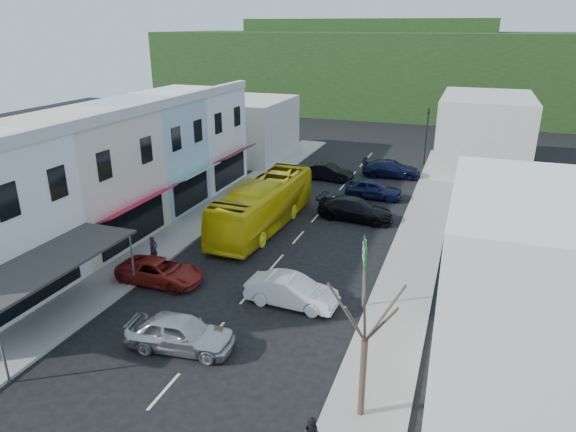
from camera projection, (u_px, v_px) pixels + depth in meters
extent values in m
plane|color=black|center=(249.00, 294.00, 26.57)|extent=(120.00, 120.00, 0.00)
cube|color=gray|center=(211.00, 213.00, 37.73)|extent=(3.00, 52.00, 0.15)
cube|color=gray|center=(419.00, 240.00, 32.99)|extent=(3.00, 52.00, 0.15)
cube|color=#5C2016|center=(29.00, 260.00, 23.31)|extent=(1.30, 7.65, 0.08)
cube|color=beige|center=(82.00, 181.00, 31.76)|extent=(7.00, 8.00, 8.00)
cube|color=#A7162A|center=(140.00, 203.00, 30.80)|extent=(1.30, 6.80, 0.08)
cube|color=#98B6C5|center=(147.00, 156.00, 37.94)|extent=(7.00, 6.00, 8.00)
cube|color=#195926|center=(197.00, 173.00, 36.97)|extent=(1.30, 5.10, 0.08)
cube|color=silver|center=(192.00, 138.00, 43.67)|extent=(7.00, 7.00, 8.00)
cube|color=#5C2016|center=(236.00, 153.00, 42.70)|extent=(1.30, 5.95, 0.08)
cube|color=silver|center=(563.00, 310.00, 17.37)|extent=(8.00, 9.00, 8.00)
cube|color=#B7B2A8|center=(247.00, 128.00, 53.12)|extent=(8.00, 10.00, 6.00)
cube|color=#B7B2A8|center=(484.00, 133.00, 48.32)|extent=(8.00, 12.00, 7.00)
cube|color=#193212|center=(412.00, 72.00, 80.90)|extent=(80.00, 24.00, 12.00)
cube|color=#193212|center=(370.00, 44.00, 87.32)|extent=(40.00, 16.00, 8.00)
imported|color=yellow|center=(264.00, 206.00, 34.76)|extent=(2.90, 11.68, 3.10)
imported|color=#BABABF|center=(180.00, 334.00, 21.85)|extent=(4.58, 2.29, 1.40)
imported|color=silver|center=(292.00, 292.00, 25.30)|extent=(4.47, 1.99, 1.40)
imported|color=maroon|center=(160.00, 271.00, 27.53)|extent=(4.63, 1.98, 1.40)
imported|color=black|center=(355.00, 210.00, 36.47)|extent=(4.62, 2.16, 1.40)
imported|color=black|center=(374.00, 190.00, 40.98)|extent=(4.45, 1.93, 1.40)
imported|color=black|center=(328.00, 172.00, 45.81)|extent=(4.56, 2.23, 1.40)
imported|color=black|center=(391.00, 169.00, 46.77)|extent=(4.66, 2.29, 1.40)
imported|color=black|center=(153.00, 249.00, 29.48)|extent=(0.50, 0.66, 1.70)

